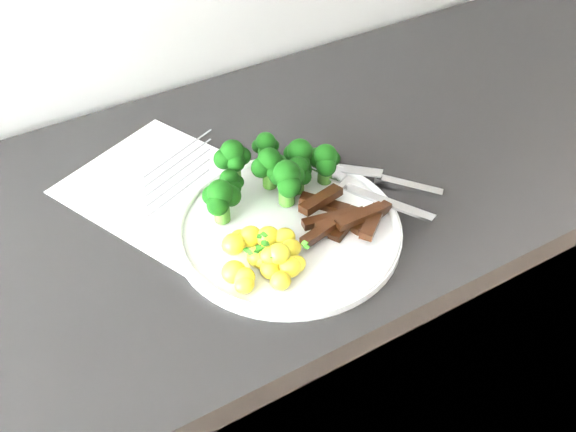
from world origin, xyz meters
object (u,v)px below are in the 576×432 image
(beef_strips, at_px, (342,216))
(fork, at_px, (369,193))
(counter, at_px, (278,363))
(broccoli, at_px, (271,170))
(recipe_paper, at_px, (180,194))
(knife, at_px, (390,181))
(potatoes, at_px, (264,256))
(plate, at_px, (288,228))

(beef_strips, relative_size, fork, 0.72)
(counter, height_order, broccoli, broccoli)
(recipe_paper, xyz_separation_m, knife, (0.27, -0.14, 0.01))
(potatoes, height_order, beef_strips, potatoes)
(fork, bearing_deg, counter, 129.87)
(recipe_paper, bearing_deg, fork, -34.73)
(potatoes, xyz_separation_m, beef_strips, (0.13, 0.01, -0.00))
(knife, bearing_deg, counter, 146.49)
(beef_strips, bearing_deg, broccoli, 117.12)
(counter, xyz_separation_m, beef_strips, (0.03, -0.13, 0.47))
(counter, xyz_separation_m, potatoes, (-0.10, -0.14, 0.47))
(counter, relative_size, broccoli, 11.47)
(potatoes, distance_m, fork, 0.19)
(plate, bearing_deg, counter, 69.61)
(counter, distance_m, knife, 0.48)
(broccoli, distance_m, potatoes, 0.14)
(counter, relative_size, plate, 7.91)
(recipe_paper, height_order, beef_strips, beef_strips)
(beef_strips, bearing_deg, recipe_paper, 132.44)
(recipe_paper, distance_m, plate, 0.17)
(recipe_paper, height_order, potatoes, potatoes)
(counter, bearing_deg, knife, -33.51)
(plate, relative_size, knife, 1.88)
(recipe_paper, relative_size, potatoes, 3.33)
(plate, relative_size, beef_strips, 2.09)
(plate, relative_size, broccoli, 1.45)
(plate, distance_m, potatoes, 0.07)
(potatoes, height_order, knife, potatoes)
(beef_strips, height_order, fork, beef_strips)
(potatoes, xyz_separation_m, fork, (0.19, 0.04, -0.00))
(recipe_paper, height_order, knife, knife)
(beef_strips, xyz_separation_m, knife, (0.11, 0.04, -0.01))
(counter, relative_size, potatoes, 21.07)
(recipe_paper, relative_size, beef_strips, 2.62)
(counter, bearing_deg, beef_strips, -77.20)
(broccoli, height_order, beef_strips, broccoli)
(knife, bearing_deg, plate, -177.10)
(broccoli, xyz_separation_m, knife, (0.16, -0.06, -0.04))
(counter, distance_m, potatoes, 0.50)
(potatoes, distance_m, knife, 0.24)
(recipe_paper, relative_size, fork, 1.90)
(plate, bearing_deg, broccoli, 78.24)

